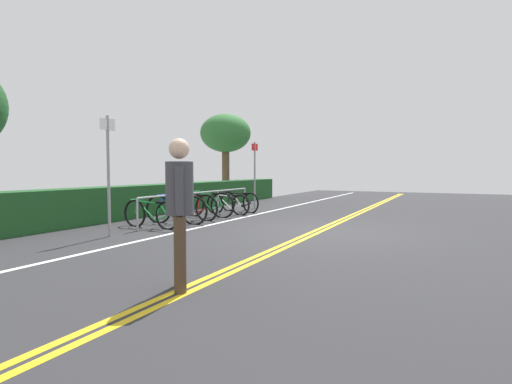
% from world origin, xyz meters
% --- Properties ---
extents(ground_plane, '(34.90, 11.04, 0.05)m').
position_xyz_m(ground_plane, '(0.00, 0.00, -0.03)').
color(ground_plane, '#2B2B2D').
extents(centre_line_yellow_inner, '(31.41, 0.10, 0.00)m').
position_xyz_m(centre_line_yellow_inner, '(0.00, -0.08, 0.00)').
color(centre_line_yellow_inner, gold).
rests_on(centre_line_yellow_inner, ground_plane).
extents(centre_line_yellow_outer, '(31.41, 0.10, 0.00)m').
position_xyz_m(centre_line_yellow_outer, '(0.00, 0.08, 0.00)').
color(centre_line_yellow_outer, gold).
rests_on(centre_line_yellow_outer, ground_plane).
extents(bike_lane_stripe_white, '(31.41, 0.12, 0.00)m').
position_xyz_m(bike_lane_stripe_white, '(0.00, 2.75, 0.00)').
color(bike_lane_stripe_white, white).
rests_on(bike_lane_stripe_white, ground_plane).
extents(bike_rack, '(5.28, 0.05, 0.77)m').
position_xyz_m(bike_rack, '(0.86, 3.69, 0.59)').
color(bike_rack, '#9EA0A5').
rests_on(bike_rack, ground_plane).
extents(bicycle_0, '(0.46, 1.72, 0.72)m').
position_xyz_m(bicycle_0, '(-1.25, 3.74, 0.33)').
color(bicycle_0, black).
rests_on(bicycle_0, ground_plane).
extents(bicycle_1, '(0.46, 1.79, 0.78)m').
position_xyz_m(bicycle_1, '(-0.36, 3.67, 0.37)').
color(bicycle_1, black).
rests_on(bicycle_1, ground_plane).
extents(bicycle_2, '(0.46, 1.77, 0.78)m').
position_xyz_m(bicycle_2, '(0.50, 3.78, 0.36)').
color(bicycle_2, black).
rests_on(bicycle_2, ground_plane).
extents(bicycle_3, '(0.46, 1.75, 0.79)m').
position_xyz_m(bicycle_3, '(1.24, 3.75, 0.37)').
color(bicycle_3, black).
rests_on(bicycle_3, ground_plane).
extents(bicycle_4, '(0.46, 1.63, 0.68)m').
position_xyz_m(bicycle_4, '(2.11, 3.57, 0.32)').
color(bicycle_4, black).
rests_on(bicycle_4, ground_plane).
extents(bicycle_5, '(0.61, 1.68, 0.71)m').
position_xyz_m(bicycle_5, '(2.93, 3.61, 0.33)').
color(bicycle_5, black).
rests_on(bicycle_5, ground_plane).
extents(pedestrian, '(0.41, 0.33, 1.75)m').
position_xyz_m(pedestrian, '(-5.00, 0.08, 1.02)').
color(pedestrian, '#4C3826').
rests_on(pedestrian, ground_plane).
extents(sign_post_near, '(0.36, 0.06, 2.50)m').
position_xyz_m(sign_post_near, '(-2.61, 3.66, 1.49)').
color(sign_post_near, gray).
rests_on(sign_post_near, ground_plane).
extents(sign_post_far, '(0.36, 0.06, 2.36)m').
position_xyz_m(sign_post_far, '(4.13, 3.63, 1.41)').
color(sign_post_far, gray).
rests_on(sign_post_far, ground_plane).
extents(hedge_backdrop, '(14.23, 0.82, 0.92)m').
position_xyz_m(hedge_backdrop, '(2.36, 5.73, 0.46)').
color(hedge_backdrop, '#1C4C21').
rests_on(hedge_backdrop, ground_plane).
extents(tree_mid, '(2.40, 2.40, 4.03)m').
position_xyz_m(tree_mid, '(8.09, 7.15, 3.07)').
color(tree_mid, brown).
rests_on(tree_mid, ground_plane).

